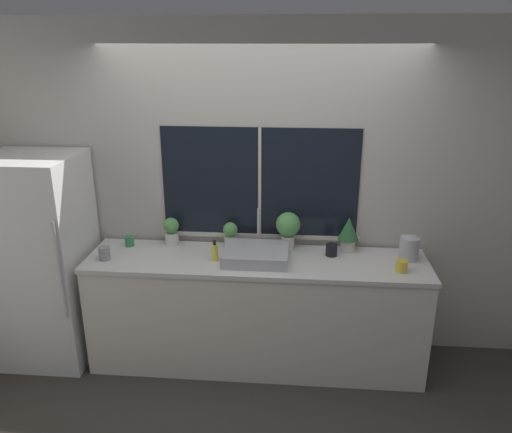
{
  "coord_description": "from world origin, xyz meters",
  "views": [
    {
      "loc": [
        0.3,
        -3.21,
        2.52
      ],
      "look_at": [
        -0.0,
        0.3,
        1.27
      ],
      "focal_mm": 35.0,
      "sensor_mm": 36.0,
      "label": 1
    }
  ],
  "objects_px": {
    "potted_plant_far_left": "(171,230)",
    "kettle": "(409,248)",
    "potted_plant_center_right": "(288,227)",
    "mug_black": "(331,250)",
    "sink": "(256,254)",
    "mug_grey": "(104,253)",
    "mug_yellow": "(402,266)",
    "refrigerator": "(42,260)",
    "soap_bottle": "(215,252)",
    "mug_green": "(129,241)",
    "potted_plant_far_right": "(348,232)",
    "potted_plant_center_left": "(230,234)"
  },
  "relations": [
    {
      "from": "potted_plant_far_left",
      "to": "potted_plant_far_right",
      "type": "height_order",
      "value": "potted_plant_far_right"
    },
    {
      "from": "sink",
      "to": "potted_plant_far_right",
      "type": "bearing_deg",
      "value": 18.22
    },
    {
      "from": "kettle",
      "to": "potted_plant_far_right",
      "type": "bearing_deg",
      "value": 163.95
    },
    {
      "from": "mug_yellow",
      "to": "kettle",
      "type": "height_order",
      "value": "kettle"
    },
    {
      "from": "sink",
      "to": "potted_plant_far_left",
      "type": "xyz_separation_m",
      "value": [
        -0.72,
        0.24,
        0.08
      ]
    },
    {
      "from": "mug_green",
      "to": "potted_plant_far_left",
      "type": "bearing_deg",
      "value": 9.76
    },
    {
      "from": "refrigerator",
      "to": "mug_yellow",
      "type": "distance_m",
      "value": 2.81
    },
    {
      "from": "refrigerator",
      "to": "potted_plant_center_left",
      "type": "bearing_deg",
      "value": 9.48
    },
    {
      "from": "potted_plant_far_left",
      "to": "refrigerator",
      "type": "bearing_deg",
      "value": -166.09
    },
    {
      "from": "potted_plant_center_left",
      "to": "mug_black",
      "type": "relative_size",
      "value": 2.2
    },
    {
      "from": "potted_plant_center_left",
      "to": "mug_yellow",
      "type": "bearing_deg",
      "value": -15.2
    },
    {
      "from": "sink",
      "to": "potted_plant_far_left",
      "type": "height_order",
      "value": "sink"
    },
    {
      "from": "potted_plant_far_left",
      "to": "sink",
      "type": "bearing_deg",
      "value": -18.27
    },
    {
      "from": "potted_plant_center_left",
      "to": "soap_bottle",
      "type": "distance_m",
      "value": 0.29
    },
    {
      "from": "potted_plant_center_right",
      "to": "potted_plant_far_right",
      "type": "distance_m",
      "value": 0.48
    },
    {
      "from": "sink",
      "to": "potted_plant_center_left",
      "type": "xyz_separation_m",
      "value": [
        -0.23,
        0.24,
        0.07
      ]
    },
    {
      "from": "kettle",
      "to": "refrigerator",
      "type": "bearing_deg",
      "value": -177.63
    },
    {
      "from": "potted_plant_far_left",
      "to": "kettle",
      "type": "bearing_deg",
      "value": -3.94
    },
    {
      "from": "mug_black",
      "to": "potted_plant_center_left",
      "type": "bearing_deg",
      "value": 172.18
    },
    {
      "from": "potted_plant_center_left",
      "to": "mug_grey",
      "type": "bearing_deg",
      "value": -159.91
    },
    {
      "from": "mug_yellow",
      "to": "potted_plant_center_left",
      "type": "bearing_deg",
      "value": 164.8
    },
    {
      "from": "refrigerator",
      "to": "potted_plant_center_right",
      "type": "xyz_separation_m",
      "value": [
        1.97,
        0.25,
        0.26
      ]
    },
    {
      "from": "potted_plant_center_left",
      "to": "kettle",
      "type": "xyz_separation_m",
      "value": [
        1.4,
        -0.13,
        -0.02
      ]
    },
    {
      "from": "potted_plant_far_right",
      "to": "soap_bottle",
      "type": "relative_size",
      "value": 1.71
    },
    {
      "from": "potted_plant_far_right",
      "to": "potted_plant_center_left",
      "type": "bearing_deg",
      "value": -180.0
    },
    {
      "from": "potted_plant_far_left",
      "to": "mug_black",
      "type": "bearing_deg",
      "value": -4.9
    },
    {
      "from": "refrigerator",
      "to": "mug_black",
      "type": "xyz_separation_m",
      "value": [
        2.31,
        0.14,
        0.12
      ]
    },
    {
      "from": "potted_plant_center_left",
      "to": "potted_plant_center_right",
      "type": "xyz_separation_m",
      "value": [
        0.47,
        0.0,
        0.07
      ]
    },
    {
      "from": "refrigerator",
      "to": "potted_plant_center_right",
      "type": "relative_size",
      "value": 5.56
    },
    {
      "from": "potted_plant_center_right",
      "to": "mug_black",
      "type": "xyz_separation_m",
      "value": [
        0.35,
        -0.11,
        -0.14
      ]
    },
    {
      "from": "potted_plant_center_left",
      "to": "potted_plant_center_right",
      "type": "relative_size",
      "value": 0.68
    },
    {
      "from": "mug_black",
      "to": "mug_yellow",
      "type": "distance_m",
      "value": 0.55
    },
    {
      "from": "potted_plant_far_right",
      "to": "soap_bottle",
      "type": "height_order",
      "value": "potted_plant_far_right"
    },
    {
      "from": "potted_plant_far_right",
      "to": "mug_yellow",
      "type": "xyz_separation_m",
      "value": [
        0.36,
        -0.36,
        -0.12
      ]
    },
    {
      "from": "potted_plant_far_left",
      "to": "mug_green",
      "type": "height_order",
      "value": "potted_plant_far_left"
    },
    {
      "from": "potted_plant_far_left",
      "to": "potted_plant_center_right",
      "type": "distance_m",
      "value": 0.96
    },
    {
      "from": "mug_grey",
      "to": "mug_yellow",
      "type": "height_order",
      "value": "mug_grey"
    },
    {
      "from": "refrigerator",
      "to": "kettle",
      "type": "bearing_deg",
      "value": 2.37
    },
    {
      "from": "sink",
      "to": "mug_yellow",
      "type": "height_order",
      "value": "sink"
    },
    {
      "from": "mug_black",
      "to": "potted_plant_far_left",
      "type": "bearing_deg",
      "value": 175.1
    },
    {
      "from": "sink",
      "to": "mug_green",
      "type": "height_order",
      "value": "sink"
    },
    {
      "from": "potted_plant_center_right",
      "to": "mug_grey",
      "type": "height_order",
      "value": "potted_plant_center_right"
    },
    {
      "from": "mug_green",
      "to": "potted_plant_far_right",
      "type": "bearing_deg",
      "value": 1.89
    },
    {
      "from": "potted_plant_far_left",
      "to": "potted_plant_center_left",
      "type": "relative_size",
      "value": 1.12
    },
    {
      "from": "potted_plant_center_right",
      "to": "kettle",
      "type": "xyz_separation_m",
      "value": [
        0.93,
        -0.13,
        -0.09
      ]
    },
    {
      "from": "refrigerator",
      "to": "soap_bottle",
      "type": "height_order",
      "value": "refrigerator"
    },
    {
      "from": "soap_bottle",
      "to": "mug_grey",
      "type": "xyz_separation_m",
      "value": [
        -0.85,
        -0.06,
        -0.02
      ]
    },
    {
      "from": "sink",
      "to": "potted_plant_center_right",
      "type": "height_order",
      "value": "sink"
    },
    {
      "from": "sink",
      "to": "potted_plant_center_left",
      "type": "height_order",
      "value": "sink"
    },
    {
      "from": "potted_plant_center_left",
      "to": "mug_yellow",
      "type": "relative_size",
      "value": 2.41
    }
  ]
}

